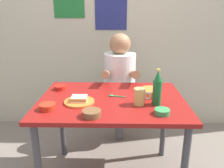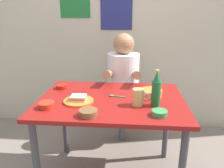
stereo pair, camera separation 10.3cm
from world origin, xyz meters
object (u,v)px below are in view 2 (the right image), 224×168
(dining_table, at_px, (111,110))
(person_seated, at_px, (123,74))
(beer_bottle, at_px, (156,90))
(beer_mug, at_px, (138,97))
(plate_orange, at_px, (79,101))
(sandwich, at_px, (78,98))
(stool, at_px, (123,111))
(condiment_bowl_brown, at_px, (88,113))

(dining_table, xyz_separation_m, person_seated, (0.07, 0.62, 0.12))
(person_seated, distance_m, beer_bottle, 0.78)
(dining_table, relative_size, beer_mug, 8.73)
(dining_table, bearing_deg, plate_orange, -159.68)
(person_seated, relative_size, sandwich, 6.54)
(stool, bearing_deg, beer_mug, -79.84)
(plate_orange, height_order, sandwich, sandwich)
(plate_orange, xyz_separation_m, beer_bottle, (0.55, -0.02, 0.11))
(plate_orange, distance_m, beer_mug, 0.44)
(dining_table, height_order, plate_orange, plate_orange)
(beer_mug, xyz_separation_m, beer_bottle, (0.12, -0.00, 0.06))
(beer_mug, distance_m, condiment_bowl_brown, 0.38)
(person_seated, relative_size, plate_orange, 3.27)
(plate_orange, relative_size, beer_bottle, 0.84)
(dining_table, distance_m, sandwich, 0.28)
(stool, height_order, person_seated, person_seated)
(plate_orange, bearing_deg, beer_bottle, -2.44)
(dining_table, bearing_deg, condiment_bowl_brown, -111.48)
(dining_table, bearing_deg, stool, 83.93)
(stool, height_order, condiment_bowl_brown, condiment_bowl_brown)
(sandwich, xyz_separation_m, beer_bottle, (0.55, -0.02, 0.09))
(stool, xyz_separation_m, beer_mug, (0.13, -0.74, 0.45))
(condiment_bowl_brown, bearing_deg, stool, 78.66)
(plate_orange, xyz_separation_m, sandwich, (0.00, 0.00, 0.02))
(plate_orange, bearing_deg, sandwich, 90.00)
(sandwich, bearing_deg, beer_bottle, -2.44)
(plate_orange, bearing_deg, dining_table, 20.32)
(dining_table, height_order, beer_mug, beer_mug)
(beer_mug, bearing_deg, stool, 100.16)
(dining_table, height_order, condiment_bowl_brown, condiment_bowl_brown)
(plate_orange, bearing_deg, person_seated, 66.84)
(dining_table, bearing_deg, person_seated, 83.82)
(stool, relative_size, person_seated, 0.63)
(stool, relative_size, beer_bottle, 1.72)
(person_seated, xyz_separation_m, sandwich, (-0.30, -0.71, 0.01))
(sandwich, distance_m, beer_mug, 0.44)
(stool, xyz_separation_m, condiment_bowl_brown, (-0.19, -0.94, 0.41))
(stool, distance_m, beer_mug, 0.88)
(sandwich, xyz_separation_m, beer_mug, (0.43, -0.02, 0.03))
(beer_mug, bearing_deg, person_seated, 100.32)
(person_seated, bearing_deg, beer_bottle, -70.91)
(sandwich, xyz_separation_m, condiment_bowl_brown, (0.11, -0.22, -0.01))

